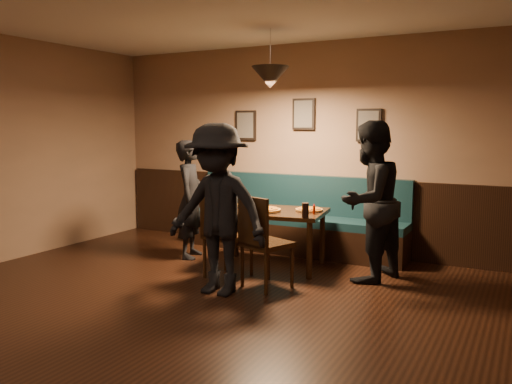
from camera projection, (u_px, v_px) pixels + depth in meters
floor at (134, 334)px, 4.26m from camera, size 7.00×7.00×0.00m
wall_back at (304, 147)px, 7.14m from camera, size 6.00×0.00×6.00m
wainscot at (303, 212)px, 7.23m from camera, size 5.88×0.06×1.00m
booth_bench at (295, 215)px, 6.99m from camera, size 3.00×0.60×1.00m
picture_left at (246, 125)px, 7.50m from camera, size 0.32×0.04×0.42m
picture_center at (304, 114)px, 7.06m from camera, size 0.32×0.04×0.42m
picture_right at (369, 125)px, 6.65m from camera, size 0.32×0.04×0.42m
pendant_lamp at (270, 77)px, 6.03m from camera, size 0.44×0.44×0.25m
dining_table at (270, 238)px, 6.27m from camera, size 1.41×1.03×0.69m
chair_near_left at (228, 233)px, 5.84m from camera, size 0.49×0.49×0.99m
chair_near_right at (267, 242)px, 5.45m from camera, size 0.56×0.56×0.98m
diner_left at (191, 199)px, 6.69m from camera, size 0.52×0.64×1.51m
diner_right at (369, 201)px, 5.67m from camera, size 0.90×1.02×1.75m
diner_front at (217, 210)px, 5.21m from camera, size 1.12×0.66×1.72m
pizza_a at (246, 205)px, 6.48m from camera, size 0.36×0.36×0.04m
pizza_b at (265, 210)px, 6.10m from camera, size 0.50×0.50×0.04m
pizza_c at (309, 210)px, 6.13m from camera, size 0.39×0.39×0.04m
soda_glass at (305, 210)px, 5.69m from camera, size 0.10×0.10×0.16m
tabasco_bottle at (314, 209)px, 5.92m from camera, size 0.04×0.04×0.12m
napkin_a at (237, 204)px, 6.69m from camera, size 0.15×0.15×0.01m
napkin_b at (217, 209)px, 6.24m from camera, size 0.17×0.17×0.01m
cutlery_set at (251, 213)px, 5.97m from camera, size 0.18×0.04×0.00m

